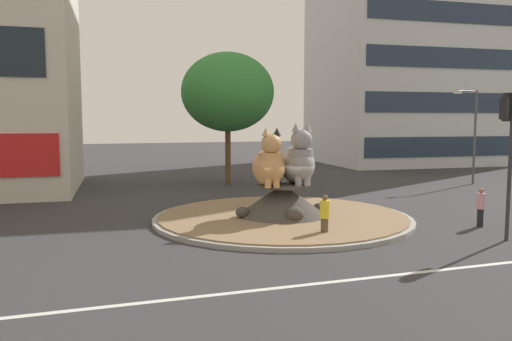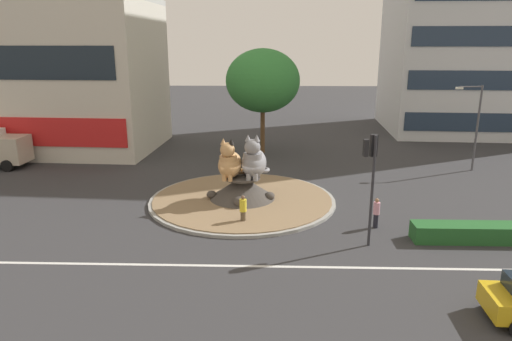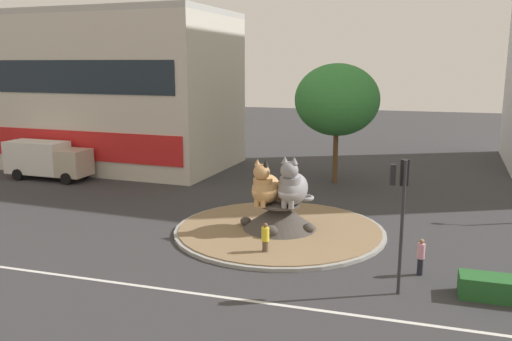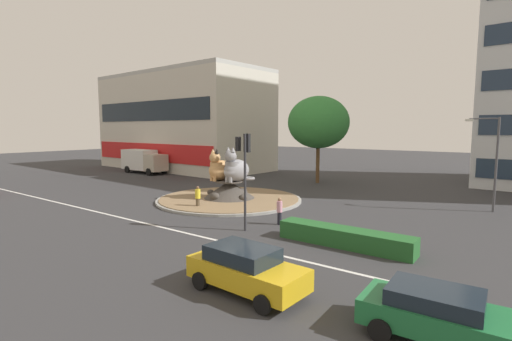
{
  "view_description": "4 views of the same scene",
  "coord_description": "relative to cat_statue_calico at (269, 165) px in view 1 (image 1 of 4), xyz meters",
  "views": [
    {
      "loc": [
        -8.18,
        -21.08,
        4.51
      ],
      "look_at": [
        -1.21,
        0.12,
        2.28
      ],
      "focal_mm": 35.56,
      "sensor_mm": 36.0,
      "label": 1
    },
    {
      "loc": [
        1.7,
        -27.35,
        9.64
      ],
      "look_at": [
        0.83,
        0.94,
        1.77
      ],
      "focal_mm": 32.38,
      "sensor_mm": 36.0,
      "label": 2
    },
    {
      "loc": [
        6.88,
        -26.93,
        9.17
      ],
      "look_at": [
        -2.17,
        2.65,
        2.83
      ],
      "focal_mm": 36.83,
      "sensor_mm": 36.0,
      "label": 3
    },
    {
      "loc": [
        19.61,
        -22.78,
        5.79
      ],
      "look_at": [
        1.44,
        1.68,
        2.39
      ],
      "focal_mm": 26.48,
      "sensor_mm": 36.0,
      "label": 4
    }
  ],
  "objects": [
    {
      "name": "broadleaf_tree_behind_island",
      "position": [
        1.77,
        13.54,
        3.86
      ],
      "size": [
        6.44,
        6.44,
        9.18
      ],
      "color": "brown",
      "rests_on": "ground"
    },
    {
      "name": "roundabout_island",
      "position": [
        0.74,
        0.29,
        -2.09
      ],
      "size": [
        11.6,
        11.6,
        1.63
      ],
      "color": "gray",
      "rests_on": "ground"
    },
    {
      "name": "office_tower",
      "position": [
        24.38,
        25.68,
        13.75
      ],
      "size": [
        18.14,
        15.36,
        32.63
      ],
      "rotation": [
        0.0,
        0.0,
        -0.06
      ],
      "color": "silver",
      "rests_on": "ground"
    },
    {
      "name": "cat_statue_calico",
      "position": [
        0.0,
        0.0,
        0.0
      ],
      "size": [
        1.89,
        2.59,
        2.56
      ],
      "rotation": [
        0.0,
        0.0,
        -1.71
      ],
      "color": "tan",
      "rests_on": "roundabout_island"
    },
    {
      "name": "lane_centreline",
      "position": [
        0.74,
        -8.38,
        -2.56
      ],
      "size": [
        112.0,
        0.2,
        0.01
      ],
      "primitive_type": "cube",
      "color": "silver",
      "rests_on": "ground"
    },
    {
      "name": "ground_plane",
      "position": [
        0.74,
        0.29,
        -2.56
      ],
      "size": [
        160.0,
        160.0,
        0.0
      ],
      "primitive_type": "plane",
      "color": "#333335"
    },
    {
      "name": "pedestrian_pink_shirt",
      "position": [
        8.16,
        -3.7,
        -1.69
      ],
      "size": [
        0.34,
        0.34,
        1.66
      ],
      "rotation": [
        0.0,
        0.0,
        2.03
      ],
      "color": "black",
      "rests_on": "ground"
    },
    {
      "name": "pedestrian_yellow_shirt",
      "position": [
        1.01,
        -3.49,
        -1.69
      ],
      "size": [
        0.38,
        0.38,
        1.68
      ],
      "rotation": [
        0.0,
        0.0,
        3.42
      ],
      "color": "brown",
      "rests_on": "ground"
    },
    {
      "name": "streetlight_arm",
      "position": [
        17.98,
        8.13,
        1.29
      ],
      "size": [
        2.11,
        0.44,
        6.57
      ],
      "rotation": [
        0.0,
        0.0,
        3.27
      ],
      "color": "#4C4C51",
      "rests_on": "ground"
    },
    {
      "name": "cat_statue_grey",
      "position": [
        1.46,
        0.22,
        0.07
      ],
      "size": [
        1.97,
        2.8,
        2.76
      ],
      "rotation": [
        0.0,
        0.0,
        -1.67
      ],
      "color": "gray",
      "rests_on": "roundabout_island"
    },
    {
      "name": "traffic_light_mast",
      "position": [
        7.24,
        -5.91,
        1.45
      ],
      "size": [
        0.71,
        0.59,
        5.51
      ],
      "rotation": [
        0.0,
        0.0,
        1.69
      ],
      "color": "#2D2D33",
      "rests_on": "ground"
    }
  ]
}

